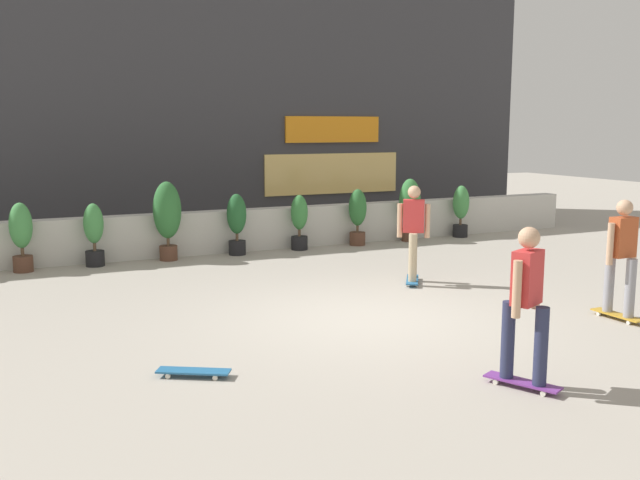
% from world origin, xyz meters
% --- Properties ---
extents(ground_plane, '(48.00, 48.00, 0.00)m').
position_xyz_m(ground_plane, '(0.00, 0.00, 0.00)').
color(ground_plane, '#A8A093').
extents(planter_wall, '(18.00, 0.40, 0.90)m').
position_xyz_m(planter_wall, '(0.00, 6.00, 0.45)').
color(planter_wall, beige).
rests_on(planter_wall, ground).
extents(building_backdrop, '(20.00, 2.08, 6.50)m').
position_xyz_m(building_backdrop, '(0.01, 10.00, 3.25)').
color(building_backdrop, '#38383D').
rests_on(building_backdrop, ground).
extents(potted_plant_1, '(0.42, 0.42, 1.30)m').
position_xyz_m(potted_plant_1, '(-4.22, 5.55, 0.72)').
color(potted_plant_1, brown).
rests_on(potted_plant_1, ground).
extents(potted_plant_2, '(0.38, 0.38, 1.22)m').
position_xyz_m(potted_plant_2, '(-2.93, 5.55, 0.66)').
color(potted_plant_2, black).
rests_on(potted_plant_2, ground).
extents(potted_plant_3, '(0.56, 0.56, 1.60)m').
position_xyz_m(potted_plant_3, '(-1.49, 5.55, 0.94)').
color(potted_plant_3, brown).
rests_on(potted_plant_3, ground).
extents(potted_plant_4, '(0.41, 0.41, 1.29)m').
position_xyz_m(potted_plant_4, '(-0.03, 5.55, 0.72)').
color(potted_plant_4, black).
rests_on(potted_plant_4, ground).
extents(potted_plant_5, '(0.37, 0.37, 1.21)m').
position_xyz_m(potted_plant_5, '(1.41, 5.55, 0.65)').
color(potted_plant_5, black).
rests_on(potted_plant_5, ground).
extents(potted_plant_6, '(0.41, 0.41, 1.28)m').
position_xyz_m(potted_plant_6, '(2.86, 5.55, 0.71)').
color(potted_plant_6, brown).
rests_on(potted_plant_6, ground).
extents(potted_plant_7, '(0.50, 0.50, 1.47)m').
position_xyz_m(potted_plant_7, '(4.25, 5.55, 0.85)').
color(potted_plant_7, brown).
rests_on(potted_plant_7, ground).
extents(potted_plant_8, '(0.40, 0.40, 1.26)m').
position_xyz_m(potted_plant_8, '(5.72, 5.55, 0.69)').
color(potted_plant_8, black).
rests_on(potted_plant_8, ground).
extents(skater_by_wall_right, '(0.56, 0.81, 1.70)m').
position_xyz_m(skater_by_wall_right, '(3.17, -1.61, 0.94)').
color(skater_by_wall_right, '#BF8C26').
rests_on(skater_by_wall_right, ground).
extents(skater_far_right, '(0.61, 0.78, 1.70)m').
position_xyz_m(skater_far_right, '(1.82, 1.60, 0.94)').
color(skater_far_right, '#266699').
rests_on(skater_far_right, ground).
extents(skater_by_wall_left, '(0.52, 0.81, 1.70)m').
position_xyz_m(skater_by_wall_left, '(0.14, -3.13, 0.94)').
color(skater_by_wall_left, '#72338C').
rests_on(skater_by_wall_left, ground).
extents(skateboard_near_camera, '(0.79, 0.58, 0.08)m').
position_xyz_m(skateboard_near_camera, '(-2.86, -1.34, 0.06)').
color(skateboard_near_camera, '#266699').
rests_on(skateboard_near_camera, ground).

